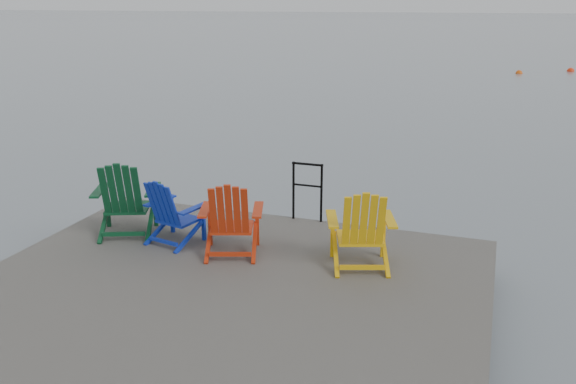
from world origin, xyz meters
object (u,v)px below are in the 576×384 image
(chair_green, at_px, (125,198))
(buoy_b, at_px, (519,74))
(chair_yellow, at_px, (361,228))
(handrail, at_px, (307,186))
(buoy_d, at_px, (570,71))
(chair_blue, at_px, (172,211))
(chair_red, at_px, (231,218))

(chair_green, height_order, buoy_b, chair_green)
(chair_yellow, bearing_deg, buoy_b, 66.37)
(handrail, xyz_separation_m, buoy_b, (3.40, 26.51, -1.04))
(buoy_b, bearing_deg, buoy_d, 37.02)
(chair_blue, height_order, chair_red, chair_red)
(buoy_d, bearing_deg, chair_yellow, -99.34)
(chair_blue, distance_m, chair_yellow, 2.61)
(chair_green, bearing_deg, handrail, 10.38)
(chair_blue, bearing_deg, buoy_d, 88.44)
(chair_blue, bearing_deg, chair_green, -170.95)
(chair_yellow, bearing_deg, buoy_d, 61.64)
(chair_blue, relative_size, chair_yellow, 0.88)
(buoy_b, bearing_deg, handrail, -97.30)
(chair_blue, bearing_deg, buoy_b, 92.68)
(chair_green, bearing_deg, chair_yellow, -22.11)
(chair_red, xyz_separation_m, buoy_b, (3.94, 28.09, -1.01))
(chair_blue, xyz_separation_m, chair_yellow, (2.61, 0.05, 0.06))
(chair_red, xyz_separation_m, buoy_d, (6.61, 30.10, -1.01))
(chair_blue, xyz_separation_m, buoy_d, (7.53, 29.99, -0.96))
(chair_green, distance_m, buoy_b, 28.51)
(chair_green, height_order, chair_blue, chair_green)
(handrail, relative_size, chair_yellow, 0.86)
(chair_red, bearing_deg, buoy_d, 58.74)
(handrail, distance_m, buoy_b, 26.74)
(chair_green, relative_size, chair_red, 1.08)
(chair_blue, distance_m, buoy_b, 28.41)
(buoy_b, bearing_deg, chair_yellow, -94.61)
(chair_blue, relative_size, buoy_d, 2.36)
(chair_green, xyz_separation_m, chair_red, (1.69, -0.16, -0.04))
(handrail, bearing_deg, chair_yellow, -51.13)
(handrail, bearing_deg, buoy_b, 82.70)
(handrail, distance_m, chair_green, 2.65)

